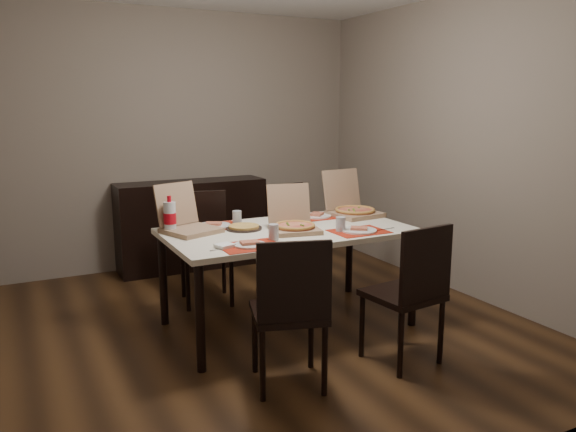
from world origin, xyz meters
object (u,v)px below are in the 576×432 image
object	(u,v)px
soda_bottle	(170,217)
dip_bowl	(280,222)
sideboard	(192,225)
chair_near_left	(290,307)
chair_far_right	(292,230)
pizza_box_center	(294,224)
dining_table	(288,238)
chair_far_left	(204,242)
chair_near_right	(411,289)

from	to	relation	value
soda_bottle	dip_bowl	bearing A→B (deg)	-4.37
sideboard	dip_bowl	xyz separation A→B (m)	(0.21, -1.64, 0.31)
chair_near_left	chair_far_right	size ratio (longest dim) A/B	1.00
chair_far_right	pizza_box_center	world-z (taller)	pizza_box_center
dining_table	chair_far_left	bearing A→B (deg)	113.80
soda_bottle	chair_near_left	bearing A→B (deg)	-72.25
chair_near_right	chair_near_left	bearing A→B (deg)	176.11
sideboard	pizza_box_center	xyz separation A→B (m)	(0.18, -1.91, 0.35)
chair_near_left	soda_bottle	world-z (taller)	soda_bottle
dining_table	chair_far_right	size ratio (longest dim) A/B	1.94
sideboard	dip_bowl	size ratio (longest dim) A/B	12.46
chair_near_left	chair_far_left	size ratio (longest dim) A/B	1.00
dining_table	pizza_box_center	world-z (taller)	pizza_box_center
sideboard	chair_far_left	distance (m)	1.02
chair_near_right	chair_far_left	xyz separation A→B (m)	(-0.76, 1.79, 0.00)
chair_far_right	sideboard	bearing A→B (deg)	126.16
dip_bowl	dining_table	bearing A→B (deg)	-100.73
sideboard	chair_near_right	distance (m)	2.85
chair_near_left	chair_near_right	distance (m)	0.83
chair_far_left	sideboard	bearing A→B (deg)	78.49
dip_bowl	soda_bottle	bearing A→B (deg)	175.63
dining_table	chair_far_right	xyz separation A→B (m)	(0.51, 0.92, -0.17)
dining_table	soda_bottle	distance (m)	0.88
chair_far_right	dining_table	bearing A→B (deg)	-119.06
dip_bowl	chair_far_right	bearing A→B (deg)	56.53
chair_near_right	dip_bowl	distance (m)	1.23
chair_near_left	soda_bottle	bearing A→B (deg)	107.75
chair_near_left	soda_bottle	distance (m)	1.27
chair_near_left	pizza_box_center	distance (m)	0.98
dining_table	dip_bowl	bearing A→B (deg)	79.27
chair_near_left	chair_far_left	bearing A→B (deg)	87.68
dining_table	chair_near_right	xyz separation A→B (m)	(0.39, -0.95, -0.17)
chair_far_left	soda_bottle	size ratio (longest dim) A/B	3.41
chair_near_right	dining_table	bearing A→B (deg)	112.37
chair_near_right	dip_bowl	bearing A→B (deg)	106.97
pizza_box_center	chair_far_left	bearing A→B (deg)	112.63
chair_far_left	dining_table	bearing A→B (deg)	-66.20
chair_near_right	dip_bowl	world-z (taller)	chair_near_right
chair_far_right	soda_bottle	xyz separation A→B (m)	(-1.32, -0.65, 0.35)
chair_far_right	chair_near_right	bearing A→B (deg)	-93.59
dining_table	chair_near_right	distance (m)	1.04
chair_near_right	soda_bottle	world-z (taller)	soda_bottle
chair_near_right	soda_bottle	distance (m)	1.75
dining_table	pizza_box_center	xyz separation A→B (m)	(0.01, -0.07, 0.12)
sideboard	dining_table	distance (m)	1.86
dining_table	dip_bowl	xyz separation A→B (m)	(0.04, 0.20, 0.08)
dining_table	chair_far_right	distance (m)	1.06
chair_near_left	chair_far_left	xyz separation A→B (m)	(0.07, 1.74, 0.00)
chair_far_left	chair_far_right	xyz separation A→B (m)	(0.88, 0.07, 0.00)
chair_near_left	chair_far_left	distance (m)	1.74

